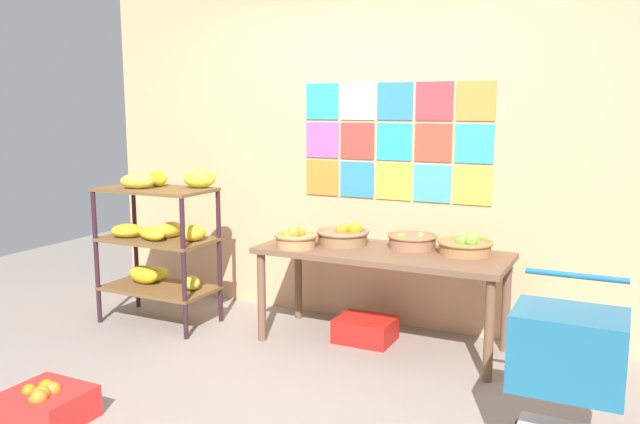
# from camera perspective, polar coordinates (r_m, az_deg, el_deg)

# --- Properties ---
(ground) EXTENTS (9.06, 9.06, 0.00)m
(ground) POSITION_cam_1_polar(r_m,az_deg,el_deg) (3.96, -4.83, -15.78)
(ground) COLOR gray
(back_wall_with_art) EXTENTS (4.76, 0.07, 2.68)m
(back_wall_with_art) POSITION_cam_1_polar(r_m,az_deg,el_deg) (5.00, 4.23, 5.41)
(back_wall_with_art) COLOR tan
(back_wall_with_art) RESTS_ON ground
(banana_shelf_unit) EXTENTS (0.89, 0.52, 1.21)m
(banana_shelf_unit) POSITION_cam_1_polar(r_m,az_deg,el_deg) (5.15, -13.94, -1.99)
(banana_shelf_unit) COLOR #321924
(banana_shelf_unit) RESTS_ON ground
(display_table) EXTENTS (1.74, 0.68, 0.69)m
(display_table) POSITION_cam_1_polar(r_m,az_deg,el_deg) (4.53, 5.47, -4.33)
(display_table) COLOR brown
(display_table) RESTS_ON ground
(fruit_basket_back_right) EXTENTS (0.37, 0.37, 0.15)m
(fruit_basket_back_right) POSITION_cam_1_polar(r_m,az_deg,el_deg) (4.47, 12.70, -2.90)
(fruit_basket_back_right) COLOR #9E6D41
(fruit_basket_back_right) RESTS_ON display_table
(fruit_basket_back_left) EXTENTS (0.38, 0.38, 0.16)m
(fruit_basket_back_left) POSITION_cam_1_polar(r_m,az_deg,el_deg) (4.69, 2.07, -2.06)
(fruit_basket_back_left) COLOR olive
(fruit_basket_back_left) RESTS_ON display_table
(fruit_basket_left) EXTENTS (0.31, 0.31, 0.16)m
(fruit_basket_left) POSITION_cam_1_polar(r_m,az_deg,el_deg) (4.56, -2.16, -2.33)
(fruit_basket_left) COLOR #B67F4F
(fruit_basket_left) RESTS_ON display_table
(fruit_basket_centre) EXTENTS (0.35, 0.35, 0.12)m
(fruit_basket_centre) POSITION_cam_1_polar(r_m,az_deg,el_deg) (4.60, 8.13, -2.50)
(fruit_basket_centre) COLOR #986045
(fruit_basket_centre) RESTS_ON display_table
(produce_crate_under_table) EXTENTS (0.41, 0.33, 0.17)m
(produce_crate_under_table) POSITION_cam_1_polar(r_m,az_deg,el_deg) (4.76, 4.01, -10.30)
(produce_crate_under_table) COLOR red
(produce_crate_under_table) RESTS_ON ground
(orange_crate_foreground) EXTENTS (0.42, 0.35, 0.23)m
(orange_crate_foreground) POSITION_cam_1_polar(r_m,az_deg,el_deg) (3.90, -22.88, -15.33)
(orange_crate_foreground) COLOR red
(orange_crate_foreground) RESTS_ON ground
(shopping_cart) EXTENTS (0.51, 0.44, 0.86)m
(shopping_cart) POSITION_cam_1_polar(r_m,az_deg,el_deg) (3.35, 21.01, -11.79)
(shopping_cart) COLOR black
(shopping_cart) RESTS_ON ground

